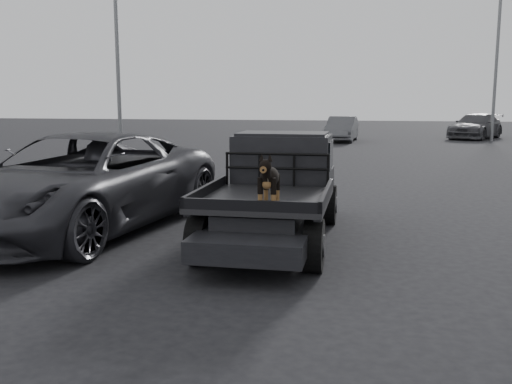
% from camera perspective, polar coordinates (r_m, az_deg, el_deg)
% --- Properties ---
extents(ground, '(120.00, 120.00, 0.00)m').
position_cam_1_polar(ground, '(8.03, 3.83, -8.12)').
color(ground, black).
rests_on(ground, ground).
extents(flatbed_ute, '(2.00, 5.40, 0.92)m').
position_cam_1_polar(flatbed_ute, '(9.75, 1.87, -2.21)').
color(flatbed_ute, black).
rests_on(flatbed_ute, ground).
extents(ute_cab, '(1.72, 1.30, 0.88)m').
position_cam_1_polar(ute_cab, '(10.55, 2.72, 3.60)').
color(ute_cab, black).
rests_on(ute_cab, flatbed_ute).
extents(headache_rack, '(1.80, 0.08, 0.55)m').
position_cam_1_polar(headache_rack, '(9.83, 2.08, 2.22)').
color(headache_rack, black).
rests_on(headache_rack, flatbed_ute).
extents(dog, '(0.32, 0.60, 0.74)m').
position_cam_1_polar(dog, '(7.73, 1.33, 1.02)').
color(dog, black).
rests_on(dog, flatbed_ute).
extents(parked_suv, '(3.81, 6.77, 1.79)m').
position_cam_1_polar(parked_suv, '(10.95, -17.08, 0.95)').
color(parked_suv, '#323238').
rests_on(parked_suv, ground).
extents(distant_car_a, '(1.84, 4.46, 1.43)m').
position_cam_1_polar(distant_car_a, '(33.52, 8.58, 6.25)').
color(distant_car_a, '#515256').
rests_on(distant_car_a, ground).
extents(distant_car_b, '(4.34, 5.69, 1.54)m').
position_cam_1_polar(distant_car_b, '(38.06, 21.12, 6.16)').
color(distant_car_b, '#434347').
rests_on(distant_car_b, ground).
extents(floodlight_mid, '(1.08, 0.28, 13.97)m').
position_cam_1_polar(floodlight_mid, '(36.60, 23.22, 16.65)').
color(floodlight_mid, slate).
rests_on(floodlight_mid, ground).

